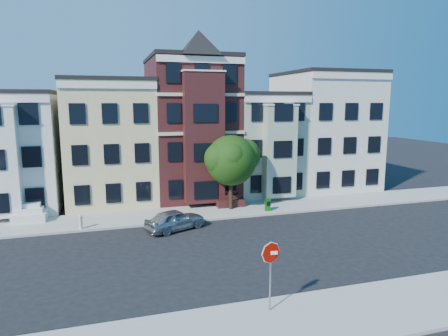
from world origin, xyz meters
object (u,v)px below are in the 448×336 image
object	(u,v)px
parked_car	(175,220)
street_tree	(231,164)
fire_hydrant	(81,223)
newspaper_box	(268,205)
stop_sign	(270,272)

from	to	relation	value
parked_car	street_tree	bearing A→B (deg)	-78.57
street_tree	fire_hydrant	size ratio (longest dim) A/B	9.46
newspaper_box	stop_sign	xyz separation A→B (m)	(-5.76, -13.81, 1.16)
fire_hydrant	newspaper_box	bearing A→B (deg)	2.31
parked_car	stop_sign	xyz separation A→B (m)	(1.80, -11.66, 1.07)
street_tree	newspaper_box	bearing A→B (deg)	-26.74
street_tree	parked_car	size ratio (longest dim) A/B	1.74
newspaper_box	stop_sign	size ratio (longest dim) A/B	0.28
fire_hydrant	street_tree	bearing A→B (deg)	9.47
street_tree	fire_hydrant	world-z (taller)	street_tree
stop_sign	fire_hydrant	bearing A→B (deg)	128.83
street_tree	parked_car	xyz separation A→B (m)	(-5.00, -3.44, -3.03)
stop_sign	newspaper_box	bearing A→B (deg)	75.68
street_tree	fire_hydrant	xyz separation A→B (m)	(-11.02, -1.84, -3.20)
fire_hydrant	stop_sign	world-z (taller)	stop_sign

